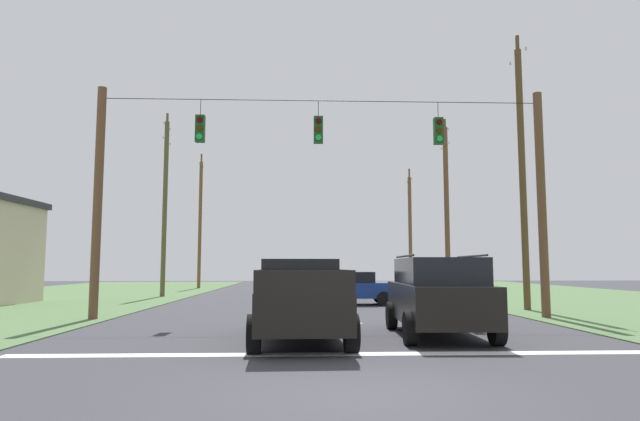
# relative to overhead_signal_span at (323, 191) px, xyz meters

# --- Properties ---
(ground_plane) EXTENTS (120.00, 120.00, 0.00)m
(ground_plane) POSITION_rel_overhead_signal_span_xyz_m (-0.06, -10.85, -4.36)
(ground_plane) COLOR #333338
(stop_bar_stripe) EXTENTS (13.32, 0.45, 0.01)m
(stop_bar_stripe) POSITION_rel_overhead_signal_span_xyz_m (-0.06, -7.43, -4.35)
(stop_bar_stripe) COLOR white
(stop_bar_stripe) RESTS_ON ground
(lane_dash_0) EXTENTS (2.50, 0.15, 0.01)m
(lane_dash_0) POSITION_rel_overhead_signal_span_xyz_m (-0.06, -1.43, -4.35)
(lane_dash_0) COLOR white
(lane_dash_0) RESTS_ON ground
(lane_dash_1) EXTENTS (2.50, 0.15, 0.01)m
(lane_dash_1) POSITION_rel_overhead_signal_span_xyz_m (-0.06, 4.86, -4.35)
(lane_dash_1) COLOR white
(lane_dash_1) RESTS_ON ground
(lane_dash_2) EXTENTS (2.50, 0.15, 0.01)m
(lane_dash_2) POSITION_rel_overhead_signal_span_xyz_m (-0.06, 13.17, -4.35)
(lane_dash_2) COLOR white
(lane_dash_2) RESTS_ON ground
(lane_dash_3) EXTENTS (2.50, 0.15, 0.01)m
(lane_dash_3) POSITION_rel_overhead_signal_span_xyz_m (-0.06, 21.08, -4.35)
(lane_dash_3) COLOR white
(lane_dash_3) RESTS_ON ground
(lane_dash_4) EXTENTS (2.50, 0.15, 0.01)m
(lane_dash_4) POSITION_rel_overhead_signal_span_xyz_m (-0.06, 29.70, -4.35)
(lane_dash_4) COLOR white
(lane_dash_4) RESTS_ON ground
(overhead_signal_span) EXTENTS (15.67, 0.31, 7.96)m
(overhead_signal_span) POSITION_rel_overhead_signal_span_xyz_m (0.00, 0.00, 0.00)
(overhead_signal_span) COLOR brown
(overhead_signal_span) RESTS_ON ground
(pickup_truck) EXTENTS (2.42, 5.46, 1.95)m
(pickup_truck) POSITION_rel_overhead_signal_span_xyz_m (-0.79, -5.38, -3.39)
(pickup_truck) COLOR black
(pickup_truck) RESTS_ON ground
(suv_black) EXTENTS (2.37, 4.88, 2.05)m
(suv_black) POSITION_rel_overhead_signal_span_xyz_m (2.73, -4.76, -3.30)
(suv_black) COLOR black
(suv_black) RESTS_ON ground
(distant_car_crossing_white) EXTENTS (2.36, 4.46, 1.52)m
(distant_car_crossing_white) POSITION_rel_overhead_signal_span_xyz_m (1.15, 11.80, -3.57)
(distant_car_crossing_white) COLOR silver
(distant_car_crossing_white) RESTS_ON ground
(distant_car_oncoming) EXTENTS (4.36, 2.15, 1.52)m
(distant_car_oncoming) POSITION_rel_overhead_signal_span_xyz_m (1.64, 6.91, -3.57)
(distant_car_oncoming) COLOR navy
(distant_car_oncoming) RESTS_ON ground
(utility_pole_mid_right) EXTENTS (0.27, 1.72, 11.53)m
(utility_pole_mid_right) POSITION_rel_overhead_signal_span_xyz_m (8.42, 3.24, 1.28)
(utility_pole_mid_right) COLOR brown
(utility_pole_mid_right) RESTS_ON ground
(utility_pole_far_right) EXTENTS (0.30, 1.76, 10.97)m
(utility_pole_far_right) POSITION_rel_overhead_signal_span_xyz_m (8.30, 14.41, 1.12)
(utility_pole_far_right) COLOR brown
(utility_pole_far_right) RESTS_ON ground
(utility_pole_near_left) EXTENTS (0.29, 1.89, 9.95)m
(utility_pole_near_left) POSITION_rel_overhead_signal_span_xyz_m (8.43, 26.19, 0.54)
(utility_pole_near_left) COLOR brown
(utility_pole_near_left) RESTS_ON ground
(utility_pole_far_left) EXTENTS (0.27, 1.76, 10.97)m
(utility_pole_far_left) POSITION_rel_overhead_signal_span_xyz_m (-8.78, 13.77, 1.19)
(utility_pole_far_left) COLOR brown
(utility_pole_far_left) RESTS_ON ground
(utility_pole_distant_right) EXTENTS (0.27, 1.80, 11.02)m
(utility_pole_distant_right) POSITION_rel_overhead_signal_span_xyz_m (-8.89, 25.95, 1.01)
(utility_pole_distant_right) COLOR brown
(utility_pole_distant_right) RESTS_ON ground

